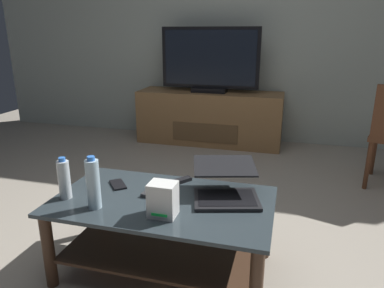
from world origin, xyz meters
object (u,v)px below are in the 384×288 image
object	(u,v)px
router_box	(163,199)
coffee_table	(163,223)
media_cabinet	(209,118)
laptop	(226,185)
water_bottle_near	(64,179)
cell_phone	(118,184)
television	(210,61)
tv_remote	(151,190)
soundbar_remote	(179,181)
water_bottle_far	(93,184)

from	to	relation	value
router_box	coffee_table	bearing A→B (deg)	110.75
media_cabinet	laptop	size ratio (longest dim) A/B	3.58
laptop	router_box	bearing A→B (deg)	-131.11
water_bottle_near	media_cabinet	bearing A→B (deg)	85.36
cell_phone	television	bearing A→B (deg)	50.05
router_box	cell_phone	xyz separation A→B (m)	(-0.36, 0.26, -0.08)
cell_phone	tv_remote	world-z (taller)	tv_remote
tv_remote	cell_phone	bearing A→B (deg)	177.51
coffee_table	laptop	xyz separation A→B (m)	(0.30, 0.12, 0.20)
water_bottle_near	soundbar_remote	size ratio (longest dim) A/B	1.39
media_cabinet	router_box	xyz separation A→B (m)	(0.35, -2.54, 0.21)
router_box	soundbar_remote	bearing A→B (deg)	96.41
water_bottle_far	cell_phone	distance (m)	0.30
coffee_table	soundbar_remote	world-z (taller)	soundbar_remote
television	laptop	size ratio (longest dim) A/B	2.39
television	water_bottle_far	xyz separation A→B (m)	(-0.00, -2.53, -0.39)
coffee_table	water_bottle_near	size ratio (longest dim) A/B	5.07
water_bottle_near	television	bearing A→B (deg)	85.32
coffee_table	tv_remote	bearing A→B (deg)	142.60
water_bottle_near	soundbar_remote	xyz separation A→B (m)	(0.51, 0.34, -0.09)
coffee_table	media_cabinet	size ratio (longest dim) A/B	0.69
cell_phone	water_bottle_near	bearing A→B (deg)	-170.90
cell_phone	soundbar_remote	world-z (taller)	soundbar_remote
water_bottle_far	router_box	bearing A→B (deg)	2.32
laptop	soundbar_remote	bearing A→B (deg)	160.74
water_bottle_near	cell_phone	size ratio (longest dim) A/B	1.59
water_bottle_far	cell_phone	bearing A→B (deg)	92.73
coffee_table	water_bottle_far	xyz separation A→B (m)	(-0.29, -0.17, 0.26)
coffee_table	water_bottle_near	bearing A→B (deg)	-167.06
television	router_box	world-z (taller)	television
coffee_table	cell_phone	size ratio (longest dim) A/B	8.04
water_bottle_far	coffee_table	bearing A→B (deg)	30.13
laptop	water_bottle_near	size ratio (longest dim) A/B	2.06
coffee_table	tv_remote	size ratio (longest dim) A/B	7.04
coffee_table	cell_phone	world-z (taller)	cell_phone
cell_phone	soundbar_remote	bearing A→B (deg)	-18.44
tv_remote	media_cabinet	bearing A→B (deg)	100.76
laptop	cell_phone	bearing A→B (deg)	-177.76
laptop	tv_remote	size ratio (longest dim) A/B	2.86
laptop	water_bottle_far	world-z (taller)	water_bottle_far
water_bottle_near	tv_remote	bearing A→B (deg)	24.51
media_cabinet	water_bottle_far	bearing A→B (deg)	-90.03
laptop	soundbar_remote	distance (m)	0.31
coffee_table	soundbar_remote	size ratio (longest dim) A/B	7.04
media_cabinet	router_box	world-z (taller)	media_cabinet
laptop	water_bottle_far	size ratio (longest dim) A/B	1.72
coffee_table	laptop	size ratio (longest dim) A/B	2.46
water_bottle_far	television	bearing A→B (deg)	89.97
soundbar_remote	television	bearing A→B (deg)	134.50
tv_remote	router_box	bearing A→B (deg)	-50.45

